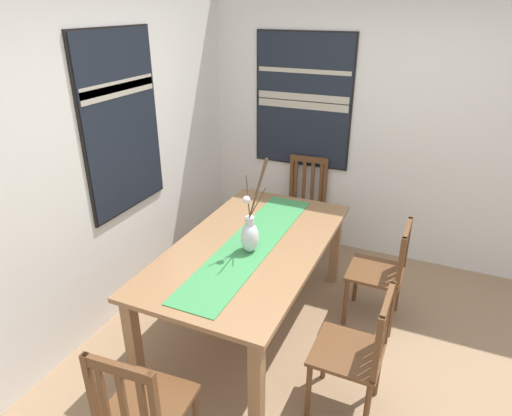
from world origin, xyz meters
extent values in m
cube|color=#8E7051|center=(0.00, 0.00, -0.01)|extent=(6.40, 6.40, 0.03)
cube|color=silver|center=(0.00, 1.86, 1.35)|extent=(6.40, 0.12, 2.70)
cube|color=silver|center=(1.86, 0.00, 1.35)|extent=(0.12, 6.40, 2.70)
cube|color=#8E6642|center=(0.20, 0.70, 0.73)|extent=(1.96, 1.05, 0.03)
cube|color=#8E6642|center=(-0.70, 0.26, 0.36)|extent=(0.08, 0.08, 0.72)
cube|color=#8E6642|center=(1.10, 0.26, 0.36)|extent=(0.08, 0.08, 0.72)
cube|color=#8E6642|center=(-0.70, 1.15, 0.36)|extent=(0.08, 0.08, 0.72)
cube|color=#8E6642|center=(1.10, 1.15, 0.36)|extent=(0.08, 0.08, 0.72)
cube|color=#388447|center=(0.20, 0.70, 0.75)|extent=(1.80, 0.36, 0.01)
ellipsoid|color=silver|center=(0.10, 0.66, 0.87)|extent=(0.15, 0.13, 0.23)
cylinder|color=silver|center=(0.10, 0.66, 1.00)|extent=(0.07, 0.07, 0.06)
cylinder|color=brown|center=(0.18, 0.63, 1.23)|extent=(0.16, 0.08, 0.40)
cylinder|color=brown|center=(0.09, 0.60, 1.16)|extent=(0.02, 0.13, 0.25)
cylinder|color=brown|center=(0.07, 0.59, 1.27)|extent=(0.06, 0.16, 0.48)
cylinder|color=brown|center=(0.08, 0.67, 1.20)|extent=(0.05, 0.01, 0.33)
cylinder|color=brown|center=(0.17, 0.63, 1.23)|extent=(0.14, 0.07, 0.40)
sphere|color=silver|center=(0.05, 0.67, 1.18)|extent=(0.06, 0.06, 0.06)
cube|color=brown|center=(0.68, -0.17, 0.45)|extent=(0.42, 0.42, 0.03)
cylinder|color=brown|center=(0.50, 0.01, 0.22)|extent=(0.04, 0.04, 0.44)
cylinder|color=brown|center=(0.86, 0.00, 0.22)|extent=(0.04, 0.04, 0.44)
cylinder|color=brown|center=(0.50, -0.35, 0.22)|extent=(0.04, 0.04, 0.44)
cylinder|color=brown|center=(0.86, -0.36, 0.22)|extent=(0.04, 0.04, 0.44)
cube|color=brown|center=(0.50, -0.36, 0.68)|extent=(0.04, 0.04, 0.43)
cube|color=brown|center=(0.86, -0.37, 0.68)|extent=(0.04, 0.04, 0.43)
cube|color=brown|center=(0.68, -0.36, 0.86)|extent=(0.38, 0.03, 0.06)
cube|color=brown|center=(0.54, -0.36, 0.66)|extent=(0.04, 0.02, 0.34)
cube|color=brown|center=(0.64, -0.36, 0.66)|extent=(0.04, 0.02, 0.34)
cube|color=brown|center=(0.73, -0.36, 0.66)|extent=(0.04, 0.02, 0.34)
cube|color=brown|center=(0.82, -0.37, 0.66)|extent=(0.04, 0.02, 0.34)
cube|color=brown|center=(-1.13, 0.70, 0.45)|extent=(0.45, 0.45, 0.03)
cylinder|color=brown|center=(-0.96, 0.89, 0.22)|extent=(0.04, 0.04, 0.44)
cube|color=brown|center=(-1.33, 0.87, 0.68)|extent=(0.04, 0.04, 0.45)
cube|color=brown|center=(-1.30, 0.51, 0.68)|extent=(0.04, 0.04, 0.45)
cube|color=brown|center=(-1.32, 0.69, 0.88)|extent=(0.06, 0.38, 0.06)
cube|color=brown|center=(-1.32, 0.80, 0.67)|extent=(0.02, 0.04, 0.36)
cube|color=brown|center=(-1.32, 0.69, 0.67)|extent=(0.02, 0.04, 0.36)
cube|color=brown|center=(-1.31, 0.57, 0.67)|extent=(0.02, 0.04, 0.36)
cube|color=brown|center=(-0.30, -0.18, 0.45)|extent=(0.42, 0.42, 0.03)
cylinder|color=brown|center=(-0.48, 0.00, 0.22)|extent=(0.04, 0.04, 0.44)
cylinder|color=brown|center=(-0.12, 0.00, 0.22)|extent=(0.04, 0.04, 0.44)
cylinder|color=brown|center=(-0.48, -0.36, 0.22)|extent=(0.04, 0.04, 0.44)
cylinder|color=brown|center=(-0.12, -0.36, 0.22)|extent=(0.04, 0.04, 0.44)
cube|color=brown|center=(-0.48, -0.37, 0.68)|extent=(0.04, 0.04, 0.44)
cube|color=brown|center=(-0.12, -0.37, 0.68)|extent=(0.04, 0.04, 0.44)
cube|color=brown|center=(-0.30, -0.37, 0.88)|extent=(0.38, 0.04, 0.06)
cube|color=brown|center=(-0.46, -0.37, 0.67)|extent=(0.04, 0.02, 0.35)
cube|color=brown|center=(-0.38, -0.37, 0.67)|extent=(0.04, 0.02, 0.35)
cube|color=brown|center=(-0.30, -0.37, 0.67)|extent=(0.04, 0.02, 0.35)
cube|color=brown|center=(-0.23, -0.37, 0.67)|extent=(0.04, 0.02, 0.35)
cube|color=brown|center=(-0.15, -0.37, 0.67)|extent=(0.04, 0.02, 0.35)
cube|color=brown|center=(1.55, 0.73, 0.45)|extent=(0.45, 0.45, 0.03)
cylinder|color=brown|center=(1.38, 0.54, 0.22)|extent=(0.04, 0.04, 0.44)
cylinder|color=brown|center=(1.36, 0.90, 0.22)|extent=(0.04, 0.04, 0.44)
cylinder|color=brown|center=(1.74, 0.56, 0.22)|extent=(0.04, 0.04, 0.44)
cylinder|color=brown|center=(1.72, 0.92, 0.22)|extent=(0.04, 0.04, 0.44)
cube|color=brown|center=(1.75, 0.56, 0.72)|extent=(0.04, 0.04, 0.51)
cube|color=brown|center=(1.73, 0.92, 0.72)|extent=(0.04, 0.04, 0.51)
cube|color=brown|center=(1.74, 0.74, 0.95)|extent=(0.06, 0.38, 0.06)
cube|color=brown|center=(1.75, 0.61, 0.70)|extent=(0.02, 0.04, 0.42)
cube|color=brown|center=(1.74, 0.70, 0.70)|extent=(0.02, 0.04, 0.42)
cube|color=brown|center=(1.74, 0.79, 0.70)|extent=(0.02, 0.04, 0.42)
cube|color=brown|center=(1.73, 0.88, 0.70)|extent=(0.02, 0.04, 0.42)
cube|color=black|center=(0.20, 1.80, 1.56)|extent=(0.86, 0.04, 1.40)
cube|color=black|center=(0.20, 1.78, 1.56)|extent=(0.83, 0.01, 1.37)
cube|color=#B2A893|center=(0.20, 1.77, 1.85)|extent=(0.80, 0.00, 0.04)
cube|color=#B2A893|center=(0.20, 1.77, 1.81)|extent=(0.80, 0.00, 0.08)
cube|color=#B2A893|center=(0.20, 1.77, 1.85)|extent=(0.80, 0.00, 0.08)
cube|color=black|center=(1.80, 0.86, 1.52)|extent=(0.04, 0.99, 1.32)
cube|color=black|center=(1.78, 0.86, 1.52)|extent=(0.01, 0.96, 1.29)
cube|color=#B2A893|center=(1.77, 0.86, 1.56)|extent=(0.00, 0.93, 0.08)
cube|color=#B2A893|center=(1.77, 0.86, 1.49)|extent=(0.00, 0.93, 0.08)
cube|color=#B2A893|center=(1.77, 0.86, 1.81)|extent=(0.00, 0.93, 0.04)
camera|label=1|loc=(-2.48, -0.53, 2.41)|focal=31.32mm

